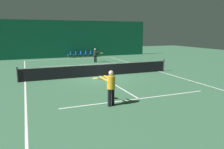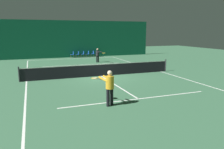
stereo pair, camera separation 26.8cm
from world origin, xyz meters
The scene contains 17 objects.
ground_plane centered at (0.00, 0.00, 0.00)m, with size 60.00×60.00×0.00m, color #386647.
backdrop_curtain centered at (0.00, 13.62, 2.45)m, with size 23.00×0.12×4.91m.
court_line_baseline_far centered at (0.00, 11.90, 0.00)m, with size 11.00×0.10×0.00m.
court_line_service_far centered at (0.00, 6.40, 0.00)m, with size 8.25×0.10×0.00m.
court_line_service_near centered at (0.00, -6.40, 0.00)m, with size 8.25×0.10×0.00m.
court_line_sideline_left centered at (-5.50, 0.00, 0.00)m, with size 0.10×23.80×0.00m.
court_line_sideline_right centered at (5.50, 0.00, 0.00)m, with size 0.10×23.80×0.00m.
court_line_centre centered at (0.00, 0.00, 0.00)m, with size 0.10×12.80×0.00m.
tennis_net centered at (0.00, 0.00, 0.51)m, with size 12.00×0.10×1.07m.
player_near centered at (-1.75, -6.81, 0.98)m, with size 0.99×1.36×1.69m.
player_far centered at (2.04, 7.60, 0.92)m, with size 0.95×1.31×1.58m.
courtside_chair_0 centered at (0.16, 13.07, 0.49)m, with size 0.44×0.44×0.84m.
courtside_chair_1 centered at (0.85, 13.07, 0.49)m, with size 0.44×0.44×0.84m.
courtside_chair_2 centered at (1.54, 13.07, 0.49)m, with size 0.44×0.44×0.84m.
courtside_chair_3 centered at (2.24, 13.07, 0.49)m, with size 0.44×0.44×0.84m.
courtside_chair_4 centered at (2.93, 13.07, 0.49)m, with size 0.44×0.44×0.84m.
courtside_chair_5 centered at (3.62, 13.07, 0.49)m, with size 0.44×0.44×0.84m.
Camera 2 is at (-5.08, -16.12, 3.44)m, focal length 35.00 mm.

